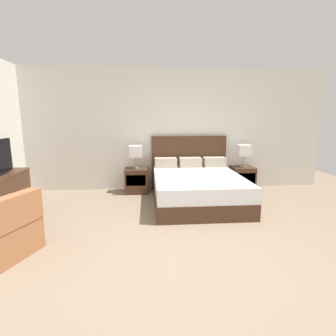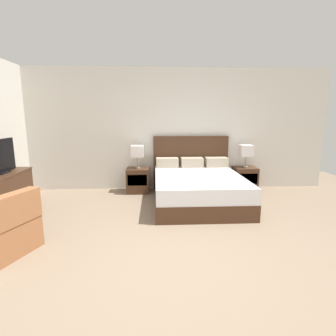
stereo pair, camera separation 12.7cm
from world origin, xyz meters
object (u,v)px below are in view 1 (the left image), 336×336
nightstand_right (242,178)px  table_lamp_right (244,151)px  nightstand_left (136,180)px  bed (196,186)px  dresser (0,196)px  armchair_by_window (2,233)px  table_lamp_left (136,152)px

nightstand_right → table_lamp_right: (0.00, 0.00, 0.63)m
nightstand_left → bed: bearing=-31.8°
bed → dresser: bed is taller
nightstand_left → armchair_by_window: size_ratio=0.59×
armchair_by_window → dresser: bearing=118.2°
nightstand_right → armchair_by_window: size_ratio=0.59×
table_lamp_left → table_lamp_right: 2.36m
table_lamp_right → dresser: bearing=-164.1°
dresser → table_lamp_left: bearing=30.8°
dresser → armchair_by_window: (0.68, -1.28, -0.08)m
table_lamp_right → dresser: size_ratio=0.38×
table_lamp_right → armchair_by_window: 4.64m
nightstand_left → table_lamp_left: (0.00, 0.00, 0.63)m
table_lamp_left → table_lamp_right: same height
bed → nightstand_right: bed is taller
nightstand_left → nightstand_right: size_ratio=1.00×
nightstand_right → dresser: bearing=-164.1°
bed → nightstand_right: (1.18, 0.73, -0.04)m
nightstand_left → dresser: dresser is taller
bed → nightstand_right: bearing=31.8°
nightstand_right → bed: bearing=-148.2°
bed → table_lamp_right: size_ratio=4.25×
bed → armchair_by_window: bed is taller
bed → dresser: 3.37m
nightstand_right → armchair_by_window: (-3.82, -2.56, 0.02)m
nightstand_left → nightstand_right: same height
dresser → nightstand_left: bearing=30.8°
bed → nightstand_left: bearing=148.2°
nightstand_left → table_lamp_right: bearing=0.0°
table_lamp_left → armchair_by_window: 3.01m
nightstand_right → table_lamp_right: 0.63m
nightstand_left → table_lamp_right: size_ratio=1.07×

